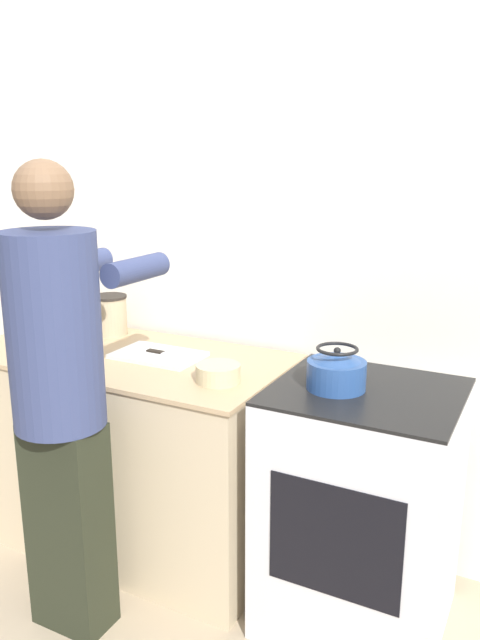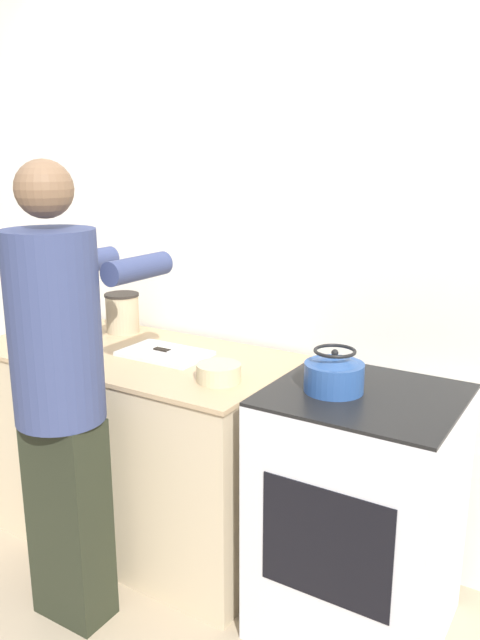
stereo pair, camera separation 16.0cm
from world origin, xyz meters
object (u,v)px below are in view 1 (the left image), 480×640
(knife, at_px, (167,353))
(kettle, at_px, (336,371))
(bowl_prep, at_px, (218,373))
(cutting_board, at_px, (158,355))
(canister_jar, at_px, (110,315))
(oven, at_px, (360,508))
(person, at_px, (61,390))

(knife, bearing_deg, kettle, -7.34)
(kettle, distance_m, bowl_prep, 0.46)
(cutting_board, xyz_separation_m, kettle, (0.83, -0.11, 0.10))
(bowl_prep, distance_m, canister_jar, 0.86)
(canister_jar, bearing_deg, oven, -11.32)
(person, height_order, cutting_board, person)
(knife, xyz_separation_m, canister_jar, (-0.45, 0.19, 0.08))
(person, bearing_deg, bowl_prep, 48.45)
(person, xyz_separation_m, kettle, (0.84, 0.46, 0.06))
(oven, height_order, person, person)
(cutting_board, distance_m, knife, 0.04)
(person, xyz_separation_m, canister_jar, (-0.40, 0.77, 0.05))
(kettle, height_order, canister_jar, same)
(oven, height_order, bowl_prep, bowl_prep)
(canister_jar, bearing_deg, knife, -22.67)
(oven, bearing_deg, cutting_board, 175.37)
(kettle, bearing_deg, canister_jar, 166.18)
(oven, xyz_separation_m, cutting_board, (-0.93, 0.08, 0.43))
(person, relative_size, cutting_board, 4.59)
(person, bearing_deg, cutting_board, 89.52)
(cutting_board, bearing_deg, kettle, -7.67)
(kettle, height_order, bowl_prep, kettle)
(person, height_order, knife, person)
(canister_jar, bearing_deg, person, -62.35)
(oven, xyz_separation_m, person, (-0.94, -0.50, 0.47))
(cutting_board, relative_size, kettle, 1.80)
(person, relative_size, kettle, 8.25)
(person, relative_size, canister_jar, 8.91)
(oven, height_order, kettle, kettle)
(cutting_board, height_order, canister_jar, canister_jar)
(oven, relative_size, person, 0.54)
(oven, bearing_deg, knife, 174.82)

